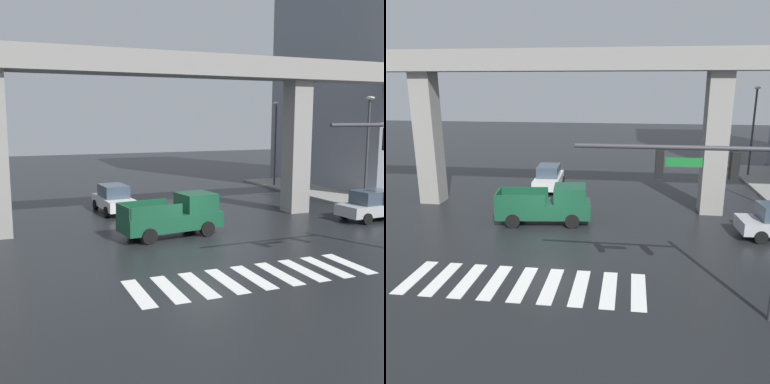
# 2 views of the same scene
# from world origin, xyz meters

# --- Properties ---
(ground_plane) EXTENTS (120.00, 120.00, 0.00)m
(ground_plane) POSITION_xyz_m (0.00, 0.00, 0.00)
(ground_plane) COLOR black
(crosswalk_stripes) EXTENTS (9.35, 2.80, 0.01)m
(crosswalk_stripes) POSITION_xyz_m (-0.00, -4.53, 0.01)
(crosswalk_stripes) COLOR silver
(crosswalk_stripes) RESTS_ON ground
(elevated_overpass) EXTENTS (59.19, 2.16, 9.33)m
(elevated_overpass) POSITION_xyz_m (0.00, 5.61, 8.02)
(elevated_overpass) COLOR gray
(elevated_overpass) RESTS_ON ground
(pickup_truck) EXTENTS (5.30, 2.56, 2.08)m
(pickup_truck) POSITION_xyz_m (-0.41, 2.57, 0.99)
(pickup_truck) COLOR #14472D
(pickup_truck) RESTS_ON ground
(sedan_white) EXTENTS (2.17, 4.40, 1.72)m
(sedan_white) POSITION_xyz_m (-1.93, 9.77, 0.85)
(sedan_white) COLOR silver
(sedan_white) RESTS_ON ground
(traffic_signal_mast) EXTENTS (6.49, 0.32, 6.20)m
(traffic_signal_mast) POSITION_xyz_m (6.91, -5.83, 4.39)
(traffic_signal_mast) COLOR #38383D
(traffic_signal_mast) RESTS_ON ground
(street_lamp_far_north) EXTENTS (0.44, 0.70, 7.24)m
(street_lamp_far_north) POSITION_xyz_m (13.58, 15.88, 4.56)
(street_lamp_far_north) COLOR #38383D
(street_lamp_far_north) RESTS_ON ground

